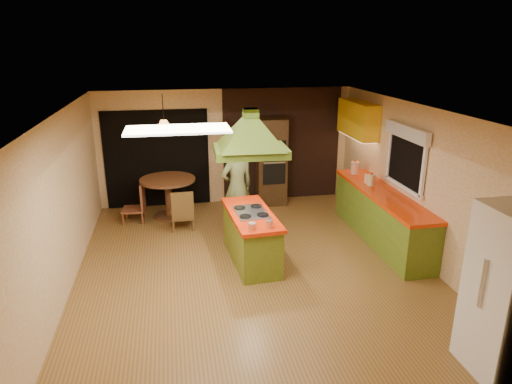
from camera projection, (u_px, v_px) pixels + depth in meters
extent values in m
plane|color=olive|center=(253.00, 266.00, 7.35)|extent=(6.50, 6.50, 0.00)
plane|color=beige|center=(226.00, 147.00, 9.99)|extent=(5.50, 0.00, 5.50)
plane|color=beige|center=(321.00, 310.00, 3.93)|extent=(5.50, 0.00, 5.50)
plane|color=beige|center=(63.00, 204.00, 6.47)|extent=(0.00, 6.50, 6.50)
plane|color=beige|center=(418.00, 183.00, 7.45)|extent=(0.00, 6.50, 6.50)
plane|color=silver|center=(253.00, 111.00, 6.57)|extent=(6.50, 6.50, 0.00)
cube|color=#381E14|center=(282.00, 145.00, 10.19)|extent=(2.64, 0.03, 2.50)
cube|color=black|center=(157.00, 159.00, 9.77)|extent=(2.20, 0.03, 2.10)
cube|color=olive|center=(381.00, 218.00, 8.21)|extent=(0.58, 3.00, 0.86)
cube|color=#E53807|center=(383.00, 193.00, 8.07)|extent=(0.62, 3.05, 0.06)
cube|color=yellow|center=(358.00, 119.00, 9.25)|extent=(0.34, 1.40, 0.70)
cube|color=black|center=(406.00, 159.00, 7.72)|extent=(0.03, 1.16, 0.96)
cube|color=white|center=(407.00, 132.00, 7.56)|extent=(0.10, 1.35, 0.22)
cube|color=white|center=(178.00, 129.00, 5.26)|extent=(1.20, 0.60, 0.03)
cube|color=olive|center=(251.00, 238.00, 7.45)|extent=(0.72, 1.63, 0.78)
cube|color=red|center=(251.00, 214.00, 7.32)|extent=(0.78, 1.71, 0.06)
cube|color=silver|center=(251.00, 212.00, 7.30)|extent=(0.53, 0.73, 0.02)
cube|color=#4C6519|center=(251.00, 151.00, 6.99)|extent=(1.14, 0.84, 0.13)
pyramid|color=#4C6519|center=(251.00, 118.00, 6.83)|extent=(1.14, 0.84, 0.45)
cube|color=#4C6519|center=(251.00, 113.00, 6.80)|extent=(0.22, 0.22, 0.13)
imported|color=#575F32|center=(237.00, 187.00, 8.39)|extent=(0.76, 0.64, 1.79)
cube|color=#452E16|center=(271.00, 161.00, 9.97)|extent=(0.66, 0.62, 1.90)
cube|color=black|center=(275.00, 151.00, 9.60)|extent=(0.49, 0.05, 0.45)
cube|color=black|center=(274.00, 174.00, 9.76)|extent=(0.49, 0.05, 0.45)
cylinder|color=brown|center=(167.00, 180.00, 9.17)|extent=(1.11, 1.11, 0.05)
cylinder|color=brown|center=(169.00, 198.00, 9.29)|extent=(0.14, 0.14, 0.78)
cylinder|color=brown|center=(170.00, 216.00, 9.41)|extent=(0.62, 0.62, 0.05)
cone|color=#FF9E3F|center=(164.00, 126.00, 8.82)|extent=(0.41, 0.41, 0.21)
cylinder|color=#F4DDC4|center=(355.00, 168.00, 9.11)|extent=(0.21, 0.21, 0.24)
cylinder|color=beige|center=(371.00, 180.00, 8.40)|extent=(0.15, 0.15, 0.20)
cylinder|color=#F3E6C3|center=(368.00, 179.00, 8.55)|extent=(0.16, 0.16, 0.17)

